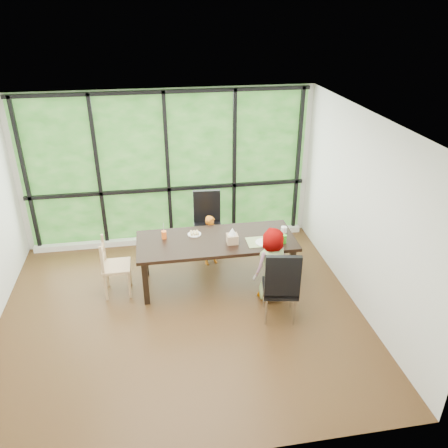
{
  "coord_description": "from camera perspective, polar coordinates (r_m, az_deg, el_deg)",
  "views": [
    {
      "loc": [
        -0.26,
        -5.07,
        3.97
      ],
      "look_at": [
        0.7,
        0.61,
        1.05
      ],
      "focal_mm": 35.94,
      "sensor_mm": 36.0,
      "label": 1
    }
  ],
  "objects": [
    {
      "name": "child_older",
      "position": [
        6.45,
        5.9,
        -5.19
      ],
      "size": [
        0.65,
        0.54,
        1.13
      ],
      "primitive_type": "imported",
      "rotation": [
        0.0,
        0.0,
        3.52
      ],
      "color": "slate",
      "rests_on": "ground"
    },
    {
      "name": "window_mullions",
      "position": [
        7.73,
        -7.15,
        6.82
      ],
      "size": [
        4.8,
        0.06,
        2.65
      ],
      "primitive_type": null,
      "color": "black",
      "rests_on": "back_wall"
    },
    {
      "name": "tissue_box",
      "position": [
        6.55,
        1.06,
        -1.9
      ],
      "size": [
        0.16,
        0.16,
        0.14
      ],
      "primitive_type": "cube",
      "color": "tan",
      "rests_on": "dining_table"
    },
    {
      "name": "dining_table",
      "position": [
        6.87,
        -0.97,
        -4.72
      ],
      "size": [
        2.4,
        1.09,
        0.75
      ],
      "primitive_type": "cube",
      "rotation": [
        0.0,
        0.0,
        -0.06
      ],
      "color": "black",
      "rests_on": "ground"
    },
    {
      "name": "tissue",
      "position": [
        6.49,
        1.07,
        -0.94
      ],
      "size": [
        0.12,
        0.12,
        0.11
      ],
      "primitive_type": "cone",
      "color": "white",
      "rests_on": "tissue_box"
    },
    {
      "name": "chair_interior_leather",
      "position": [
        6.11,
        7.17,
        -7.52
      ],
      "size": [
        0.54,
        0.54,
        1.08
      ],
      "primitive_type": "cube",
      "rotation": [
        0.0,
        0.0,
        2.96
      ],
      "color": "black",
      "rests_on": "ground"
    },
    {
      "name": "crepe_rolls_far",
      "position": [
        6.81,
        -3.8,
        -1.13
      ],
      "size": [
        0.15,
        0.12,
        0.04
      ],
      "primitive_type": null,
      "color": "tan",
      "rests_on": "plate_far"
    },
    {
      "name": "straw_pink",
      "position": [
        6.57,
        7.66,
        -1.09
      ],
      "size": [
        0.01,
        0.04,
        0.2
      ],
      "primitive_type": "cylinder",
      "rotation": [
        0.14,
        0.0,
        0.0
      ],
      "color": "pink",
      "rests_on": "green_cup"
    },
    {
      "name": "straw_white",
      "position": [
        6.69,
        -7.69,
        -0.62
      ],
      "size": [
        0.01,
        0.04,
        0.2
      ],
      "primitive_type": "cylinder",
      "rotation": [
        0.14,
        0.0,
        0.0
      ],
      "color": "white",
      "rests_on": "orange_cup"
    },
    {
      "name": "plate_near",
      "position": [
        6.61,
        5.12,
        -2.35
      ],
      "size": [
        0.26,
        0.26,
        0.02
      ],
      "primitive_type": "cylinder",
      "color": "white",
      "rests_on": "dining_table"
    },
    {
      "name": "chair_window_leather",
      "position": [
        7.59,
        -2.08,
        -0.05
      ],
      "size": [
        0.49,
        0.49,
        1.08
      ],
      "primitive_type": "cube",
      "rotation": [
        0.0,
        0.0,
        -0.06
      ],
      "color": "black",
      "rests_on": "ground"
    },
    {
      "name": "orange_cup",
      "position": [
        6.74,
        -7.64,
        -1.37
      ],
      "size": [
        0.08,
        0.08,
        0.12
      ],
      "primitive_type": "cylinder",
      "color": "orange",
      "rests_on": "dining_table"
    },
    {
      "name": "green_cup",
      "position": [
        6.62,
        7.61,
        -1.88
      ],
      "size": [
        0.08,
        0.08,
        0.13
      ],
      "primitive_type": "cylinder",
      "color": "green",
      "rests_on": "dining_table"
    },
    {
      "name": "window_sill",
      "position": [
        8.22,
        -6.63,
        -1.82
      ],
      "size": [
        4.8,
        0.12,
        0.1
      ],
      "primitive_type": "cube",
      "color": "silver",
      "rests_on": "ground"
    },
    {
      "name": "plate_far",
      "position": [
        6.82,
        -3.79,
        -1.31
      ],
      "size": [
        0.2,
        0.2,
        0.01
      ],
      "primitive_type": "cylinder",
      "color": "white",
      "rests_on": "dining_table"
    },
    {
      "name": "white_mug",
      "position": [
        6.91,
        7.62,
        -0.73
      ],
      "size": [
        0.09,
        0.09,
        0.09
      ],
      "primitive_type": "cylinder",
      "color": "white",
      "rests_on": "dining_table"
    },
    {
      "name": "back_wall",
      "position": [
        7.78,
        -7.18,
        6.96
      ],
      "size": [
        5.0,
        0.0,
        5.0
      ],
      "primitive_type": "plane",
      "rotation": [
        1.57,
        0.0,
        0.0
      ],
      "color": "silver",
      "rests_on": "ground"
    },
    {
      "name": "placemat",
      "position": [
        6.64,
        4.82,
        -2.25
      ],
      "size": [
        0.44,
        0.32,
        0.01
      ],
      "primitive_type": "cube",
      "color": "tan",
      "rests_on": "dining_table"
    },
    {
      "name": "ground",
      "position": [
        6.45,
        -5.35,
        -11.3
      ],
      "size": [
        5.0,
        5.0,
        0.0
      ],
      "primitive_type": "plane",
      "color": "black",
      "rests_on": "ground"
    },
    {
      "name": "chair_end_beech",
      "position": [
        6.78,
        -13.52,
        -5.25
      ],
      "size": [
        0.4,
        0.42,
        0.9
      ],
      "primitive_type": "cube",
      "rotation": [
        0.0,
        0.0,
        1.57
      ],
      "color": "#A6815A",
      "rests_on": "ground"
    },
    {
      "name": "foliage_backdrop",
      "position": [
        7.76,
        -7.17,
        6.91
      ],
      "size": [
        4.8,
        0.02,
        2.65
      ],
      "primitive_type": "cube",
      "color": "#1C4F15",
      "rests_on": "back_wall"
    },
    {
      "name": "crepe_rolls_near",
      "position": [
        6.59,
        5.12,
        -2.16
      ],
      "size": [
        0.05,
        0.12,
        0.04
      ],
      "primitive_type": null,
      "color": "tan",
      "rests_on": "plate_near"
    },
    {
      "name": "child_toddler",
      "position": [
        7.33,
        -1.65,
        -2.05
      ],
      "size": [
        0.36,
        0.29,
        0.85
      ],
      "primitive_type": "imported",
      "rotation": [
        0.0,
        0.0,
        0.31
      ],
      "color": "orange",
      "rests_on": "ground"
    }
  ]
}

